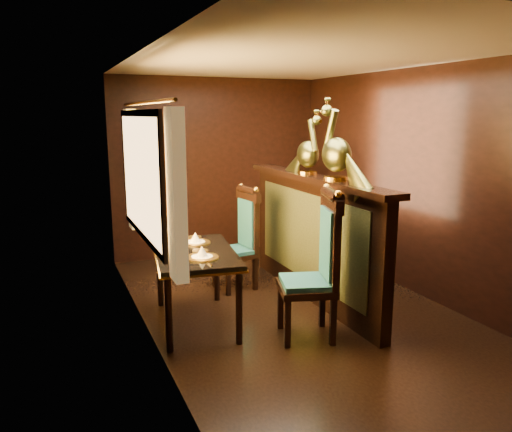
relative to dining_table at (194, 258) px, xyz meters
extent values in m
plane|color=black|center=(1.04, -0.17, -0.66)|extent=(5.00, 5.00, 0.00)
cube|color=black|center=(1.04, 2.33, 0.59)|extent=(3.00, 0.04, 2.50)
cube|color=black|center=(-0.46, -0.17, 0.59)|extent=(0.04, 5.00, 2.50)
cube|color=black|center=(2.54, -0.17, 0.59)|extent=(0.04, 5.00, 2.50)
cube|color=beige|center=(1.04, -0.17, 1.84)|extent=(3.00, 5.00, 0.04)
cube|color=#FFC672|center=(-0.46, 0.13, 0.79)|extent=(0.01, 1.70, 1.05)
cube|color=gold|center=(-0.36, -0.84, 0.74)|extent=(0.10, 0.22, 1.30)
cube|color=gold|center=(-0.36, 1.10, 0.74)|extent=(0.10, 0.22, 1.30)
cylinder|color=gold|center=(-0.38, 0.13, 1.44)|extent=(0.03, 2.20, 0.03)
cube|color=black|center=(1.36, 0.13, -0.01)|extent=(0.12, 2.60, 1.30)
cube|color=#2F3216|center=(1.30, 0.13, 0.04)|extent=(0.02, 2.20, 0.95)
cube|color=black|center=(1.36, 0.13, 0.67)|extent=(0.26, 2.70, 0.06)
cube|color=black|center=(0.00, -0.01, 0.05)|extent=(0.90, 1.31, 0.04)
cube|color=gold|center=(0.00, -0.01, 0.02)|extent=(0.92, 1.33, 0.02)
cylinder|color=black|center=(-0.38, -0.50, -0.32)|extent=(0.06, 0.06, 0.67)
cylinder|color=black|center=(0.22, -0.59, -0.32)|extent=(0.06, 0.06, 0.67)
cylinder|color=black|center=(-0.22, 0.58, -0.32)|extent=(0.06, 0.06, 0.67)
cylinder|color=black|center=(0.39, 0.49, -0.32)|extent=(0.06, 0.06, 0.67)
cylinder|color=gold|center=(0.00, -0.27, 0.08)|extent=(0.30, 0.30, 0.01)
cone|color=white|center=(0.00, -0.27, 0.13)|extent=(0.11, 0.11, 0.10)
cylinder|color=gold|center=(0.09, 0.27, 0.08)|extent=(0.30, 0.30, 0.01)
cone|color=white|center=(0.09, 0.27, 0.13)|extent=(0.11, 0.11, 0.10)
cylinder|color=silver|center=(-0.28, 0.02, 0.10)|extent=(0.03, 0.03, 0.06)
cylinder|color=silver|center=(-0.24, 0.05, 0.10)|extent=(0.03, 0.03, 0.06)
cube|color=black|center=(0.83, -0.69, -0.19)|extent=(0.61, 0.61, 0.06)
cube|color=#155962|center=(0.83, -0.69, -0.14)|extent=(0.55, 0.55, 0.05)
cube|color=#155962|center=(1.04, -0.75, 0.21)|extent=(0.15, 0.37, 0.62)
cube|color=black|center=(0.58, -0.82, -0.44)|extent=(0.05, 0.05, 0.43)
cube|color=black|center=(0.97, -0.94, -0.44)|extent=(0.05, 0.05, 0.43)
cube|color=black|center=(0.70, -0.44, -0.44)|extent=(0.05, 0.05, 0.43)
cube|color=black|center=(1.09, -0.56, -0.44)|extent=(0.05, 0.05, 0.43)
sphere|color=gold|center=(0.98, -0.94, 0.68)|extent=(0.07, 0.07, 0.07)
sphere|color=gold|center=(1.10, -0.56, 0.68)|extent=(0.07, 0.07, 0.07)
cube|color=black|center=(0.70, 0.77, -0.25)|extent=(0.47, 0.47, 0.06)
cube|color=#155962|center=(0.70, 0.77, -0.21)|extent=(0.43, 0.43, 0.05)
cube|color=#155962|center=(0.88, 0.80, 0.10)|extent=(0.07, 0.33, 0.54)
cube|color=black|center=(0.55, 0.58, -0.47)|extent=(0.05, 0.05, 0.38)
cube|color=black|center=(0.90, 0.62, -0.47)|extent=(0.05, 0.05, 0.38)
cube|color=black|center=(0.50, 0.93, -0.47)|extent=(0.05, 0.05, 0.38)
cube|color=black|center=(0.85, 0.97, -0.47)|extent=(0.05, 0.05, 0.38)
sphere|color=gold|center=(0.90, 0.62, 0.51)|extent=(0.06, 0.06, 0.06)
sphere|color=gold|center=(0.86, 0.97, 0.51)|extent=(0.06, 0.06, 0.06)
camera|label=1|loc=(-1.26, -4.42, 1.34)|focal=35.00mm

